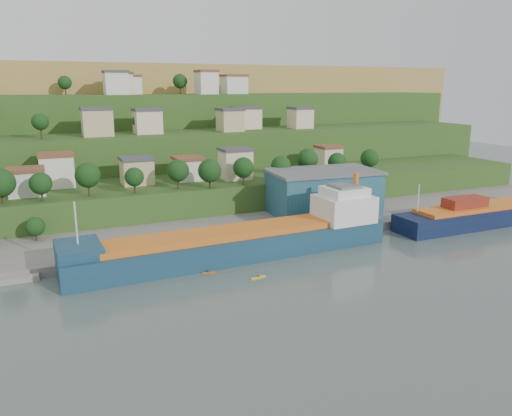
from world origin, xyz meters
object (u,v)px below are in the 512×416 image
cargo_ship_near (245,243)px  warehouse (323,192)px  cargo_ship_far (497,213)px  kayak_orange (209,272)px

cargo_ship_near → warehouse: 39.50m
cargo_ship_near → cargo_ship_far: (77.88, -2.32, -0.44)m
warehouse → kayak_orange: bearing=-142.8°
kayak_orange → cargo_ship_far: bearing=22.9°
cargo_ship_far → kayak_orange: (-88.96, -4.81, -2.47)m
warehouse → kayak_orange: size_ratio=11.31×
cargo_ship_far → kayak_orange: bearing=-176.9°
cargo_ship_near → warehouse: bearing=29.7°
cargo_ship_far → cargo_ship_near: bearing=178.3°
warehouse → cargo_ship_near: bearing=-143.1°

